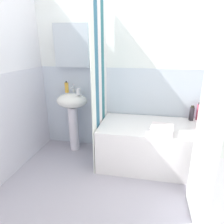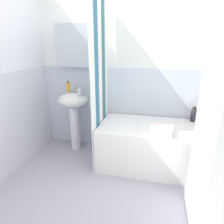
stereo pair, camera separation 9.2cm
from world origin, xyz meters
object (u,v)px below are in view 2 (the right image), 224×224
(lotion_bottle, at_px, (216,116))
(sink, at_px, (74,109))
(bathtub, at_px, (160,146))
(body_wash_bottle, at_px, (208,117))
(toothbrush_cup, at_px, (80,91))
(conditioner_bottle, at_px, (201,113))
(shampoo_bottle, at_px, (193,115))
(towel_folded, at_px, (161,130))
(soap_dispenser, at_px, (68,87))

(lotion_bottle, bearing_deg, sink, -176.93)
(sink, xyz_separation_m, bathtub, (1.23, -0.17, -0.35))
(lotion_bottle, height_order, body_wash_bottle, lotion_bottle)
(toothbrush_cup, relative_size, conditioner_bottle, 0.38)
(lotion_bottle, relative_size, body_wash_bottle, 1.39)
(body_wash_bottle, height_order, shampoo_bottle, shampoo_bottle)
(toothbrush_cup, distance_m, towel_folded, 1.19)
(lotion_bottle, xyz_separation_m, towel_folded, (-0.68, -0.49, -0.05))
(toothbrush_cup, bearing_deg, lotion_bottle, 4.55)
(towel_folded, bearing_deg, toothbrush_cup, 162.20)
(towel_folded, bearing_deg, shampoo_bottle, 50.69)
(shampoo_bottle, height_order, towel_folded, shampoo_bottle)
(toothbrush_cup, bearing_deg, towel_folded, -17.80)
(toothbrush_cup, relative_size, bathtub, 0.06)
(conditioner_bottle, bearing_deg, toothbrush_cup, -173.70)
(sink, relative_size, lotion_bottle, 4.26)
(shampoo_bottle, bearing_deg, soap_dispenser, -178.64)
(sink, bearing_deg, soap_dispenser, 146.17)
(conditioner_bottle, bearing_deg, lotion_bottle, -10.74)
(conditioner_bottle, bearing_deg, body_wash_bottle, -7.87)
(body_wash_bottle, bearing_deg, shampoo_bottle, -172.90)
(toothbrush_cup, bearing_deg, shampoo_bottle, 5.35)
(lotion_bottle, bearing_deg, conditioner_bottle, 169.26)
(conditioner_bottle, bearing_deg, shampoo_bottle, -159.19)
(toothbrush_cup, relative_size, lotion_bottle, 0.45)
(soap_dispenser, height_order, toothbrush_cup, soap_dispenser)
(bathtub, bearing_deg, lotion_bottle, 22.47)
(bathtub, xyz_separation_m, towel_folded, (-0.01, -0.22, 0.32))
(shampoo_bottle, xyz_separation_m, towel_folded, (-0.40, -0.49, -0.05))
(body_wash_bottle, bearing_deg, lotion_bottle, -13.54)
(soap_dispenser, xyz_separation_m, towel_folded, (1.31, -0.45, -0.34))
(bathtub, relative_size, lotion_bottle, 7.61)
(conditioner_bottle, distance_m, towel_folded, 0.73)
(sink, relative_size, soap_dispenser, 5.20)
(body_wash_bottle, distance_m, conditioner_bottle, 0.10)
(sink, height_order, toothbrush_cup, toothbrush_cup)
(sink, bearing_deg, lotion_bottle, 3.07)
(toothbrush_cup, distance_m, lotion_bottle, 1.80)
(soap_dispenser, bearing_deg, lotion_bottle, 1.19)
(bathtub, distance_m, body_wash_bottle, 0.73)
(lotion_bottle, height_order, towel_folded, lotion_bottle)
(shampoo_bottle, bearing_deg, body_wash_bottle, 7.10)
(soap_dispenser, relative_size, lotion_bottle, 0.82)
(toothbrush_cup, xyz_separation_m, towel_folded, (1.10, -0.35, -0.31))
(sink, bearing_deg, shampoo_bottle, 3.56)
(toothbrush_cup, distance_m, shampoo_bottle, 1.53)
(soap_dispenser, distance_m, towel_folded, 1.43)
(sink, xyz_separation_m, toothbrush_cup, (0.12, -0.04, 0.27))
(lotion_bottle, xyz_separation_m, conditioner_bottle, (-0.18, 0.03, 0.02))
(toothbrush_cup, xyz_separation_m, body_wash_bottle, (1.69, 0.16, -0.29))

